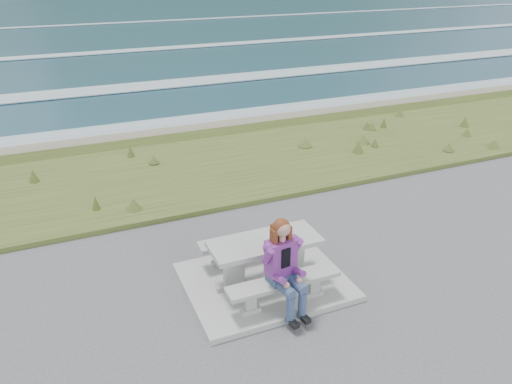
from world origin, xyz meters
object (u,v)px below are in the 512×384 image
(picnic_table, at_px, (265,249))
(bench_landward, at_px, (283,285))
(seated_woman, at_px, (286,280))
(bench_seaward, at_px, (249,241))

(picnic_table, height_order, bench_landward, picnic_table)
(picnic_table, relative_size, bench_landward, 1.00)
(picnic_table, distance_m, bench_landward, 0.74)
(seated_woman, bearing_deg, picnic_table, 80.53)
(bench_seaward, height_order, seated_woman, seated_woman)
(bench_landward, distance_m, seated_woman, 0.24)
(picnic_table, bearing_deg, bench_seaward, 90.00)
(bench_landward, xyz_separation_m, seated_woman, (-0.02, -0.14, 0.20))
(picnic_table, xyz_separation_m, bench_landward, (0.00, -0.70, -0.23))
(picnic_table, relative_size, seated_woman, 1.21)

